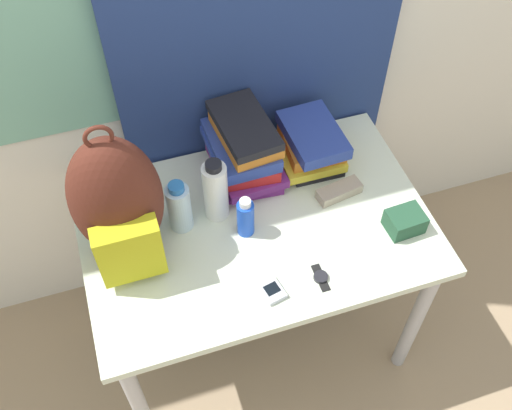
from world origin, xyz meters
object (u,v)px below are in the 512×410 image
sports_bottle (216,191)px  camera_pouch (405,221)px  sunglasses_case (339,191)px  backpack (118,204)px  sunscreen_bottle (246,217)px  book_stack_center (311,144)px  cell_phone (272,290)px  water_bottle (179,207)px  wristwatch (321,277)px  book_stack_left (244,150)px

sports_bottle → camera_pouch: sports_bottle is taller
sports_bottle → sunglasses_case: 0.41m
backpack → sports_bottle: bearing=10.4°
sports_bottle → sunscreen_bottle: sports_bottle is taller
book_stack_center → sunglasses_case: bearing=-78.7°
sports_bottle → cell_phone: 0.35m
water_bottle → camera_pouch: (0.66, -0.23, -0.06)m
sunglasses_case → camera_pouch: 0.23m
sports_bottle → sunglasses_case: size_ratio=1.50×
book_stack_center → wristwatch: size_ratio=2.73×
cell_phone → camera_pouch: 0.48m
book_stack_center → water_bottle: 0.50m
sunglasses_case → sunscreen_bottle: bearing=-172.3°
cell_phone → sunscreen_bottle: bearing=91.7°
cell_phone → sunglasses_case: 0.43m
water_bottle → sunscreen_bottle: size_ratio=1.27×
sunscreen_bottle → camera_pouch: bearing=-16.6°
sunglasses_case → book_stack_left: bearing=145.4°
book_stack_left → water_bottle: book_stack_left is taller
water_bottle → sports_bottle: bearing=5.0°
book_stack_left → sunglasses_case: (0.27, -0.18, -0.10)m
backpack → wristwatch: bearing=-28.2°
book_stack_left → sunscreen_bottle: 0.24m
backpack → wristwatch: 0.62m
backpack → sunglasses_case: backpack is taller
sports_bottle → cell_phone: sports_bottle is taller
water_bottle → book_stack_center: bearing=15.7°
sports_bottle → book_stack_left: bearing=44.4°
sunscreen_bottle → cell_phone: size_ratio=1.67×
water_bottle → camera_pouch: 0.70m
book_stack_left → camera_pouch: book_stack_left is taller
sports_bottle → sunglasses_case: bearing=-7.3°
wristwatch → cell_phone: bearing=179.5°
camera_pouch → book_stack_center: bearing=115.8°
book_stack_center → cell_phone: 0.54m
cell_phone → wristwatch: cell_phone is taller
sports_bottle → backpack: bearing=-169.6°
book_stack_left → sports_bottle: (-0.13, -0.13, -0.00)m
water_bottle → wristwatch: water_bottle is taller
cell_phone → wristwatch: 0.15m
book_stack_center → camera_pouch: size_ratio=2.22×
sports_bottle → cell_phone: bearing=-77.5°
sunglasses_case → wristwatch: sunglasses_case is taller
book_stack_left → water_bottle: (-0.25, -0.14, -0.03)m
book_stack_center → wristwatch: 0.48m
water_bottle → sunglasses_case: size_ratio=1.23×
camera_pouch → water_bottle: bearing=160.9°
sports_bottle → sunscreen_bottle: (0.07, -0.10, -0.04)m
book_stack_center → cell_phone: (-0.29, -0.45, -0.07)m
book_stack_left → cell_phone: (-0.06, -0.46, -0.11)m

